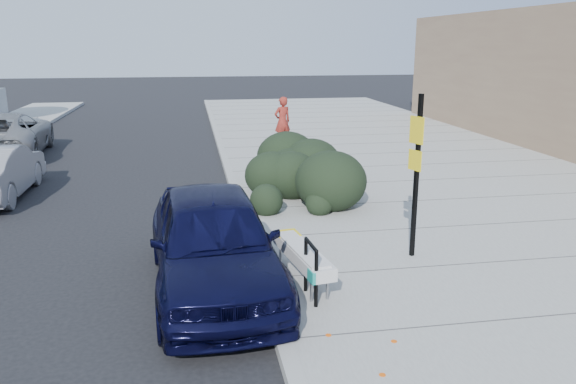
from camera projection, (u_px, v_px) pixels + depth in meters
name	position (u px, v px, depth m)	size (l,w,h in m)	color
ground	(264.00, 287.00, 9.26)	(120.00, 120.00, 0.00)	black
sidewalk_near	(448.00, 191.00, 14.93)	(11.20, 50.00, 0.15)	gray
curb_near	(238.00, 200.00, 14.00)	(0.22, 50.00, 0.17)	#9E9E99
bench	(302.00, 255.00, 8.99)	(0.69, 1.98, 0.58)	gray
bike_rack	(311.00, 265.00, 8.36)	(0.10, 0.61, 0.89)	black
sign_post	(416.00, 168.00, 9.79)	(0.16, 0.32, 2.92)	black
hedge	(294.00, 161.00, 14.42)	(2.15, 4.30, 1.61)	black
sedan_navy	(213.00, 241.00, 8.99)	(1.95, 4.84, 1.65)	black
suv_silver	(6.00, 135.00, 19.71)	(2.56, 5.55, 1.54)	gray
pedestrian	(282.00, 122.00, 20.80)	(0.67, 0.44, 1.83)	maroon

